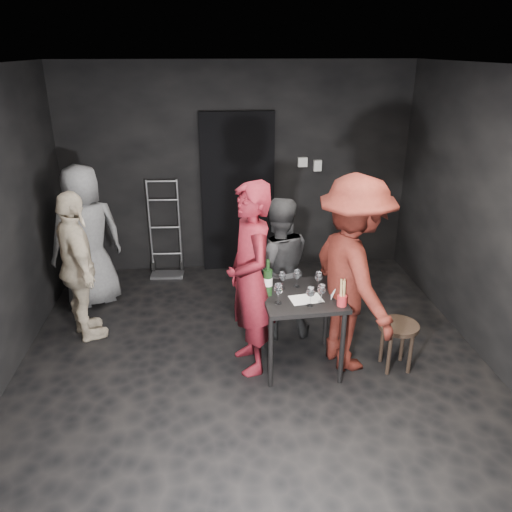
{
  "coord_description": "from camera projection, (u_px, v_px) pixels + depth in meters",
  "views": [
    {
      "loc": [
        -0.35,
        -3.91,
        2.83
      ],
      "look_at": [
        0.04,
        0.25,
        1.08
      ],
      "focal_mm": 35.0,
      "sensor_mm": 36.0,
      "label": 1
    }
  ],
  "objects": [
    {
      "name": "wine_glass_e",
      "position": [
        321.0,
        293.0,
        4.37
      ],
      "size": [
        0.09,
        0.09,
        0.19
      ],
      "primitive_type": null,
      "rotation": [
        0.0,
        0.0,
        -0.3
      ],
      "color": "white",
      "rests_on": "tasting_table"
    },
    {
      "name": "wine_glass_a",
      "position": [
        278.0,
        293.0,
        4.35
      ],
      "size": [
        0.09,
        0.09,
        0.21
      ],
      "primitive_type": null,
      "rotation": [
        0.0,
        0.0,
        -0.17
      ],
      "color": "white",
      "rests_on": "tasting_table"
    },
    {
      "name": "tasting_table",
      "position": [
        301.0,
        304.0,
        4.58
      ],
      "size": [
        0.72,
        0.72,
        0.75
      ],
      "rotation": [
        0.0,
        0.0,
        0.06
      ],
      "color": "black",
      "rests_on": "floor"
    },
    {
      "name": "wall_right",
      "position": [
        509.0,
        229.0,
        4.39
      ],
      "size": [
        0.04,
        5.0,
        2.7
      ],
      "primitive_type": "cube",
      "color": "black",
      "rests_on": "ground"
    },
    {
      "name": "ceiling",
      "position": [
        254.0,
        66.0,
        3.67
      ],
      "size": [
        4.5,
        5.0,
        0.02
      ],
      "primitive_type": "cube",
      "color": "silver",
      "rests_on": "ground"
    },
    {
      "name": "wall_back",
      "position": [
        237.0,
        170.0,
        6.49
      ],
      "size": [
        4.5,
        0.04,
        2.7
      ],
      "primitive_type": "cube",
      "color": "black",
      "rests_on": "ground"
    },
    {
      "name": "stool",
      "position": [
        398.0,
        332.0,
        4.63
      ],
      "size": [
        0.37,
        0.37,
        0.47
      ],
      "rotation": [
        0.0,
        0.0,
        0.21
      ],
      "color": "#32251C",
      "rests_on": "floor"
    },
    {
      "name": "bystander_grey",
      "position": [
        86.0,
        229.0,
        5.64
      ],
      "size": [
        1.03,
        0.87,
        1.85
      ],
      "primitive_type": "imported",
      "rotation": [
        0.0,
        0.0,
        3.65
      ],
      "color": "slate",
      "rests_on": "floor"
    },
    {
      "name": "wallbox_upper",
      "position": [
        303.0,
        162.0,
        6.48
      ],
      "size": [
        0.12,
        0.06,
        0.12
      ],
      "primitive_type": "cube",
      "color": "#B7B7B2",
      "rests_on": "wall_back"
    },
    {
      "name": "man_maroon",
      "position": [
        354.0,
        254.0,
        4.42
      ],
      "size": [
        1.02,
        1.59,
        2.28
      ],
      "primitive_type": "imported",
      "rotation": [
        0.0,
        0.0,
        1.81
      ],
      "color": "#501912",
      "rests_on": "floor"
    },
    {
      "name": "reserved_card",
      "position": [
        333.0,
        291.0,
        4.49
      ],
      "size": [
        0.12,
        0.16,
        0.11
      ],
      "primitive_type": null,
      "rotation": [
        0.0,
        0.0,
        -0.22
      ],
      "color": "white",
      "rests_on": "tasting_table"
    },
    {
      "name": "floor",
      "position": [
        255.0,
        371.0,
        4.72
      ],
      "size": [
        4.5,
        5.0,
        0.02
      ],
      "primitive_type": "cube",
      "color": "black",
      "rests_on": "ground"
    },
    {
      "name": "wall_front",
      "position": [
        313.0,
        469.0,
        1.9
      ],
      "size": [
        4.5,
        0.04,
        2.7
      ],
      "primitive_type": "cube",
      "color": "black",
      "rests_on": "ground"
    },
    {
      "name": "hand_truck",
      "position": [
        167.0,
        257.0,
        6.67
      ],
      "size": [
        0.43,
        0.36,
        1.28
      ],
      "rotation": [
        0.0,
        0.0,
        -0.05
      ],
      "color": "#B2B2B7",
      "rests_on": "floor"
    },
    {
      "name": "doorway",
      "position": [
        238.0,
        194.0,
        6.55
      ],
      "size": [
        0.95,
        0.1,
        2.1
      ],
      "primitive_type": "cube",
      "color": "black",
      "rests_on": "ground"
    },
    {
      "name": "wine_glass_c",
      "position": [
        297.0,
        278.0,
        4.65
      ],
      "size": [
        0.09,
        0.09,
        0.19
      ],
      "primitive_type": null,
      "rotation": [
        0.0,
        0.0,
        -0.3
      ],
      "color": "white",
      "rests_on": "tasting_table"
    },
    {
      "name": "wine_glass_b",
      "position": [
        282.0,
        280.0,
        4.62
      ],
      "size": [
        0.08,
        0.08,
        0.18
      ],
      "primitive_type": null,
      "rotation": [
        0.0,
        0.0,
        0.11
      ],
      "color": "white",
      "rests_on": "tasting_table"
    },
    {
      "name": "breadstick_cup",
      "position": [
        343.0,
        293.0,
        4.3
      ],
      "size": [
        0.09,
        0.09,
        0.27
      ],
      "rotation": [
        0.0,
        0.0,
        -0.26
      ],
      "color": "#AE2427",
      "rests_on": "tasting_table"
    },
    {
      "name": "wine_glass_f",
      "position": [
        318.0,
        280.0,
        4.6
      ],
      "size": [
        0.08,
        0.08,
        0.19
      ],
      "primitive_type": null,
      "rotation": [
        0.0,
        0.0,
        -0.08
      ],
      "color": "white",
      "rests_on": "tasting_table"
    },
    {
      "name": "woman_black",
      "position": [
        277.0,
        269.0,
        5.07
      ],
      "size": [
        0.75,
        0.45,
        1.49
      ],
      "primitive_type": "imported",
      "rotation": [
        0.0,
        0.0,
        3.21
      ],
      "color": "#2D2D2E",
      "rests_on": "floor"
    },
    {
      "name": "wine_bottle",
      "position": [
        268.0,
        281.0,
        4.49
      ],
      "size": [
        0.08,
        0.08,
        0.35
      ],
      "rotation": [
        0.0,
        0.0,
        0.39
      ],
      "color": "black",
      "rests_on": "tasting_table"
    },
    {
      "name": "wine_glass_d",
      "position": [
        310.0,
        295.0,
        4.31
      ],
      "size": [
        0.09,
        0.09,
        0.2
      ],
      "primitive_type": null,
      "rotation": [
        0.0,
        0.0,
        -0.33
      ],
      "color": "white",
      "rests_on": "tasting_table"
    },
    {
      "name": "wallbox_lower",
      "position": [
        317.0,
        166.0,
        6.51
      ],
      "size": [
        0.1,
        0.06,
        0.14
      ],
      "primitive_type": "cube",
      "color": "#B7B7B2",
      "rests_on": "wall_back"
    },
    {
      "name": "tasting_mat",
      "position": [
        306.0,
        299.0,
        4.45
      ],
      "size": [
        0.31,
        0.23,
        0.0
      ],
      "primitive_type": "cube",
      "rotation": [
        0.0,
        0.0,
        0.15
      ],
      "color": "white",
      "rests_on": "tasting_table"
    },
    {
      "name": "server_red",
      "position": [
        250.0,
        261.0,
        4.4
      ],
      "size": [
        0.68,
        0.89,
        2.17
      ],
      "primitive_type": "imported",
      "rotation": [
        0.0,
        0.0,
        -1.35
      ],
      "color": "maroon",
      "rests_on": "floor"
    },
    {
      "name": "bystander_cream",
      "position": [
        78.0,
        264.0,
        4.99
      ],
      "size": [
        0.86,
        1.07,
        1.65
      ],
      "primitive_type": "imported",
      "rotation": [
        0.0,
        0.0,
        2.05
      ],
      "color": "beige",
      "rests_on": "floor"
    }
  ]
}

